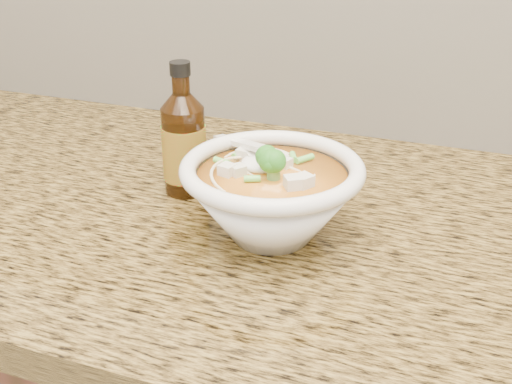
% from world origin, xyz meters
% --- Properties ---
extents(counter_slab, '(4.00, 0.68, 0.04)m').
position_xyz_m(counter_slab, '(0.00, 1.68, 0.88)').
color(counter_slab, olive).
rests_on(counter_slab, cabinet).
extents(soup_bowl, '(0.22, 0.22, 0.12)m').
position_xyz_m(soup_bowl, '(-0.17, 1.61, 0.95)').
color(soup_bowl, white).
rests_on(soup_bowl, counter_slab).
extents(hot_sauce_bottle, '(0.07, 0.07, 0.18)m').
position_xyz_m(hot_sauce_bottle, '(-0.32, 1.69, 0.97)').
color(hot_sauce_bottle, '#381C07').
rests_on(hot_sauce_bottle, counter_slab).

